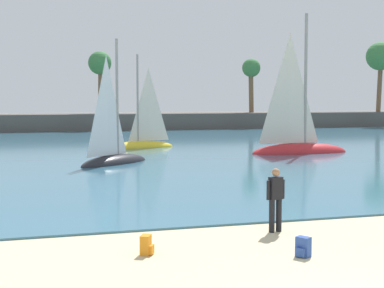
% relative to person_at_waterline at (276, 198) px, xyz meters
% --- Properties ---
extents(sea, '(220.00, 88.04, 0.06)m').
position_rel_person_at_waterline_xyz_m(sea, '(-0.89, 45.01, -0.86)').
color(sea, '#386B84').
rests_on(sea, ground).
extents(palm_headland, '(91.74, 6.00, 10.88)m').
position_rel_person_at_waterline_xyz_m(palm_headland, '(-0.49, 49.03, 0.99)').
color(palm_headland, '#514C47').
rests_on(palm_headland, ground).
extents(person_at_waterline, '(0.54, 0.26, 1.67)m').
position_rel_person_at_waterline_xyz_m(person_at_waterline, '(0.00, 0.00, 0.00)').
color(person_at_waterline, black).
rests_on(person_at_waterline, ground).
extents(backpack_near_kite, '(0.37, 0.36, 0.44)m').
position_rel_person_at_waterline_xyz_m(backpack_near_kite, '(-0.41, -2.35, -0.69)').
color(backpack_near_kite, '#2D4C9E').
rests_on(backpack_near_kite, ground).
extents(backpack_spare, '(0.36, 0.36, 0.44)m').
position_rel_person_at_waterline_xyz_m(backpack_spare, '(-3.67, -1.21, -0.69)').
color(backpack_spare, orange).
rests_on(backpack_spare, ground).
extents(sailboat_near_shore, '(4.60, 4.19, 6.95)m').
position_rel_person_at_waterline_xyz_m(sailboat_near_shore, '(-1.73, 16.28, -0.21)').
color(sailboat_near_shore, black).
rests_on(sailboat_near_shore, sea).
extents(sailboat_mid_bay, '(6.35, 1.91, 9.21)m').
position_rel_person_at_waterline_xyz_m(sailboat_mid_bay, '(10.14, 18.83, -0.00)').
color(sailboat_mid_bay, red).
rests_on(sailboat_mid_bay, sea).
extents(sailboat_far_left, '(4.90, 2.21, 6.85)m').
position_rel_person_at_waterline_xyz_m(sailboat_far_left, '(1.71, 25.53, -0.22)').
color(sailboat_far_left, yellow).
rests_on(sailboat_far_left, sea).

